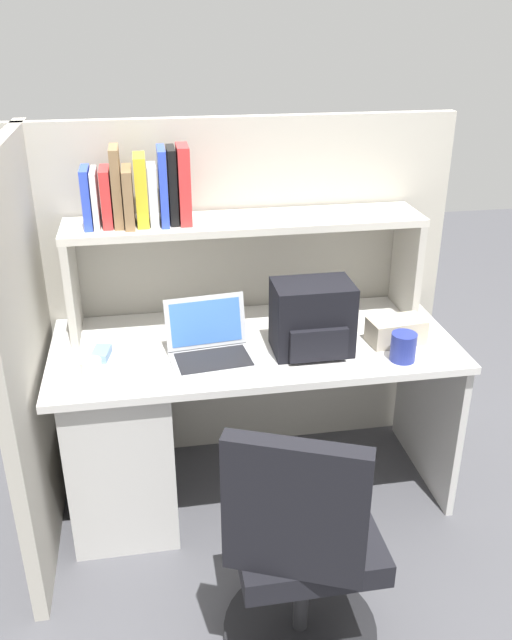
{
  "coord_description": "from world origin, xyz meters",
  "views": [
    {
      "loc": [
        -0.39,
        -2.34,
        1.95
      ],
      "look_at": [
        0.0,
        -0.05,
        0.85
      ],
      "focal_mm": 37.43,
      "sensor_mm": 36.0,
      "label": 1
    }
  ],
  "objects_px": {
    "paper_cup": "(91,370)",
    "snack_canister": "(403,347)",
    "laptop": "(210,346)",
    "tissue_box": "(396,331)",
    "computer_mouse": "(101,354)",
    "backpack": "(312,319)",
    "office_chair": "(300,559)"
  },
  "relations": [
    {
      "from": "paper_cup",
      "to": "snack_canister",
      "type": "relative_size",
      "value": 0.75
    },
    {
      "from": "laptop",
      "to": "snack_canister",
      "type": "bearing_deg",
      "value": -10.92
    },
    {
      "from": "laptop",
      "to": "tissue_box",
      "type": "relative_size",
      "value": 1.53
    },
    {
      "from": "tissue_box",
      "to": "snack_canister",
      "type": "distance_m",
      "value": 0.15
    },
    {
      "from": "computer_mouse",
      "to": "backpack",
      "type": "bearing_deg",
      "value": 5.05
    },
    {
      "from": "tissue_box",
      "to": "snack_canister",
      "type": "height_order",
      "value": "snack_canister"
    },
    {
      "from": "laptop",
      "to": "office_chair",
      "type": "distance_m",
      "value": 0.85
    },
    {
      "from": "laptop",
      "to": "backpack",
      "type": "height_order",
      "value": "backpack"
    },
    {
      "from": "tissue_box",
      "to": "office_chair",
      "type": "xyz_separation_m",
      "value": [
        -0.55,
        -0.74,
        -0.39
      ]
    },
    {
      "from": "laptop",
      "to": "snack_canister",
      "type": "xyz_separation_m",
      "value": [
        0.72,
        -0.14,
        0.0
      ]
    },
    {
      "from": "laptop",
      "to": "tissue_box",
      "type": "bearing_deg",
      "value": 0.54
    },
    {
      "from": "backpack",
      "to": "office_chair",
      "type": "height_order",
      "value": "backpack"
    },
    {
      "from": "tissue_box",
      "to": "snack_canister",
      "type": "bearing_deg",
      "value": -107.08
    },
    {
      "from": "backpack",
      "to": "paper_cup",
      "type": "relative_size",
      "value": 3.63
    },
    {
      "from": "laptop",
      "to": "paper_cup",
      "type": "bearing_deg",
      "value": -167.45
    },
    {
      "from": "laptop",
      "to": "tissue_box",
      "type": "xyz_separation_m",
      "value": [
        0.74,
        0.01,
        -0.0
      ]
    },
    {
      "from": "backpack",
      "to": "paper_cup",
      "type": "bearing_deg",
      "value": -173.67
    },
    {
      "from": "backpack",
      "to": "office_chair",
      "type": "distance_m",
      "value": 0.89
    },
    {
      "from": "computer_mouse",
      "to": "tissue_box",
      "type": "bearing_deg",
      "value": 7.36
    },
    {
      "from": "backpack",
      "to": "snack_canister",
      "type": "distance_m",
      "value": 0.36
    },
    {
      "from": "backpack",
      "to": "paper_cup",
      "type": "xyz_separation_m",
      "value": [
        -0.83,
        -0.09,
        -0.09
      ]
    },
    {
      "from": "computer_mouse",
      "to": "paper_cup",
      "type": "bearing_deg",
      "value": -87.77
    },
    {
      "from": "laptop",
      "to": "computer_mouse",
      "type": "height_order",
      "value": "laptop"
    },
    {
      "from": "computer_mouse",
      "to": "laptop",
      "type": "bearing_deg",
      "value": 0.36
    },
    {
      "from": "laptop",
      "to": "computer_mouse",
      "type": "xyz_separation_m",
      "value": [
        -0.41,
        0.08,
        -0.03
      ]
    },
    {
      "from": "computer_mouse",
      "to": "office_chair",
      "type": "height_order",
      "value": "office_chair"
    },
    {
      "from": "laptop",
      "to": "tissue_box",
      "type": "distance_m",
      "value": 0.74
    },
    {
      "from": "computer_mouse",
      "to": "snack_canister",
      "type": "distance_m",
      "value": 1.15
    },
    {
      "from": "laptop",
      "to": "paper_cup",
      "type": "distance_m",
      "value": 0.45
    },
    {
      "from": "tissue_box",
      "to": "office_chair",
      "type": "distance_m",
      "value": 1.0
    },
    {
      "from": "snack_canister",
      "to": "office_chair",
      "type": "relative_size",
      "value": 0.12
    },
    {
      "from": "laptop",
      "to": "office_chair",
      "type": "bearing_deg",
      "value": -75.44
    }
  ]
}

